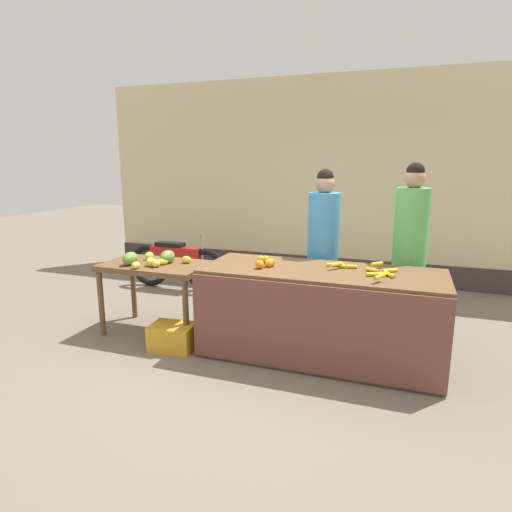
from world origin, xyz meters
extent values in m
plane|color=#756B5B|center=(0.00, 0.00, 0.00)|extent=(24.00, 24.00, 0.00)
cube|color=beige|center=(0.00, 2.98, 1.59)|extent=(7.63, 0.20, 3.18)
cube|color=#3F3833|center=(0.00, 2.87, 0.18)|extent=(7.63, 0.04, 0.36)
cube|color=brown|center=(0.54, 0.00, 0.44)|extent=(2.28, 0.86, 0.87)
cube|color=brown|center=(0.54, -0.44, 0.44)|extent=(2.28, 0.03, 0.81)
cube|color=brown|center=(-1.29, 0.00, 0.76)|extent=(1.14, 0.69, 0.06)
cylinder|color=brown|center=(-1.81, -0.29, 0.37)|extent=(0.06, 0.06, 0.73)
cylinder|color=brown|center=(-0.77, -0.29, 0.37)|extent=(0.06, 0.06, 0.73)
cylinder|color=brown|center=(-1.81, 0.29, 0.37)|extent=(0.06, 0.06, 0.73)
cylinder|color=brown|center=(-0.77, 0.29, 0.37)|extent=(0.06, 0.06, 0.73)
cylinder|color=yellow|center=(1.15, 0.11, 0.89)|extent=(0.14, 0.11, 0.04)
cylinder|color=yellow|center=(1.11, -0.04, 0.89)|extent=(0.05, 0.15, 0.04)
cylinder|color=gold|center=(1.00, 0.07, 0.89)|extent=(0.13, 0.08, 0.04)
cylinder|color=yellow|center=(0.64, 0.17, 0.89)|extent=(0.16, 0.07, 0.04)
cylinder|color=gold|center=(0.77, 0.14, 0.89)|extent=(0.16, 0.06, 0.04)
cylinder|color=gold|center=(0.70, 0.16, 0.89)|extent=(0.13, 0.12, 0.04)
cylinder|color=gold|center=(1.16, -0.05, 0.89)|extent=(0.11, 0.14, 0.04)
cylinder|color=gold|center=(1.03, -0.08, 0.89)|extent=(0.15, 0.09, 0.04)
cylinder|color=yellow|center=(0.66, 0.06, 0.92)|extent=(0.11, 0.14, 0.04)
cylinder|color=gold|center=(1.08, -0.28, 0.92)|extent=(0.08, 0.13, 0.04)
cylinder|color=gold|center=(1.03, 0.22, 0.92)|extent=(0.11, 0.11, 0.04)
sphere|color=orange|center=(-0.05, 0.07, 0.91)|extent=(0.08, 0.08, 0.08)
sphere|color=orange|center=(0.03, -0.07, 0.91)|extent=(0.08, 0.08, 0.08)
sphere|color=orange|center=(-0.09, 0.05, 0.91)|extent=(0.08, 0.08, 0.08)
sphere|color=orange|center=(-0.03, -0.16, 0.92)|extent=(0.09, 0.09, 0.09)
sphere|color=orange|center=(0.04, -0.03, 0.91)|extent=(0.08, 0.08, 0.08)
ellipsoid|color=yellow|center=(-1.18, -0.03, 0.83)|extent=(0.14, 0.14, 0.07)
ellipsoid|color=yellow|center=(-1.29, -0.11, 0.83)|extent=(0.08, 0.12, 0.09)
ellipsoid|color=#D2D43D|center=(-1.20, -0.14, 0.83)|extent=(0.13, 0.11, 0.08)
ellipsoid|color=yellow|center=(-0.97, 0.12, 0.83)|extent=(0.11, 0.07, 0.08)
ellipsoid|color=yellow|center=(-1.26, -0.15, 0.83)|extent=(0.12, 0.10, 0.08)
ellipsoid|color=#E8C747|center=(-1.35, -0.28, 0.83)|extent=(0.08, 0.11, 0.07)
ellipsoid|color=#D3CB4A|center=(-1.20, -0.16, 0.83)|extent=(0.11, 0.12, 0.09)
ellipsoid|color=#D3D842|center=(-1.46, 0.13, 0.83)|extent=(0.10, 0.13, 0.09)
ellipsoid|color=olive|center=(-1.18, 0.06, 0.86)|extent=(0.15, 0.23, 0.14)
ellipsoid|color=olive|center=(-1.51, -0.15, 0.86)|extent=(0.16, 0.23, 0.14)
cylinder|color=#33333D|center=(0.42, 0.68, 0.35)|extent=(0.29, 0.29, 0.70)
cylinder|color=#3F8CCC|center=(0.42, 0.68, 1.12)|extent=(0.34, 0.34, 0.85)
sphere|color=tan|center=(0.42, 0.68, 1.65)|extent=(0.21, 0.21, 0.21)
sphere|color=black|center=(0.42, 0.68, 1.71)|extent=(0.18, 0.18, 0.18)
cylinder|color=#33333D|center=(1.31, 0.72, 0.36)|extent=(0.29, 0.29, 0.73)
cylinder|color=#59B259|center=(1.31, 0.72, 1.17)|extent=(0.34, 0.34, 0.89)
sphere|color=tan|center=(1.31, 0.72, 1.71)|extent=(0.21, 0.21, 0.21)
sphere|color=black|center=(1.31, 0.72, 1.78)|extent=(0.18, 0.18, 0.18)
torus|color=black|center=(-1.45, 1.55, 0.33)|extent=(0.65, 0.09, 0.65)
torus|color=black|center=(-2.40, 1.55, 0.33)|extent=(0.65, 0.09, 0.65)
cube|color=#A51919|center=(-1.93, 1.55, 0.51)|extent=(0.80, 0.18, 0.28)
cube|color=black|center=(-2.03, 1.55, 0.67)|extent=(0.44, 0.16, 0.08)
cylinder|color=gray|center=(-1.50, 1.55, 0.68)|extent=(0.04, 0.04, 0.40)
cube|color=gold|center=(-0.90, -0.36, 0.13)|extent=(0.47, 0.36, 0.26)
ellipsoid|color=tan|center=(-0.47, 0.71, 0.27)|extent=(0.34, 0.39, 0.55)
camera|label=1|loc=(1.27, -3.93, 1.87)|focal=30.15mm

